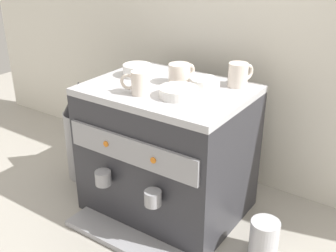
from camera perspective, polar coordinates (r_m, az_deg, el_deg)
ground_plane at (r=1.68m, az=0.00°, el=-10.72°), size 4.00×4.00×0.00m
tiled_backsplash_wall at (r=1.74m, az=7.00°, el=10.61°), size 2.80×0.03×1.11m
espresso_machine at (r=1.55m, az=-0.09°, el=-3.40°), size 0.56×0.53×0.49m
ceramic_cup_0 at (r=1.48m, az=1.68°, el=7.14°), size 0.08×0.12×0.07m
ceramic_cup_1 at (r=1.47m, az=9.62°, el=6.92°), size 0.07×0.11×0.08m
ceramic_cup_2 at (r=1.38m, az=-3.96°, el=5.88°), size 0.10×0.06×0.08m
ceramic_bowl_0 at (r=1.36m, az=1.43°, el=4.60°), size 0.13×0.13×0.03m
ceramic_bowl_1 at (r=1.57m, az=-4.20°, el=7.54°), size 0.11×0.11×0.04m
ceramic_bowl_2 at (r=1.44m, az=5.07°, el=5.79°), size 0.10×0.10×0.03m
coffee_grinder at (r=1.81m, az=-11.50°, el=-0.69°), size 0.15×0.15×0.43m
milk_pitcher at (r=1.45m, az=12.93°, el=-14.72°), size 0.10×0.10×0.13m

